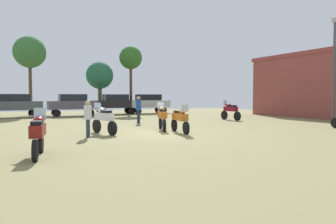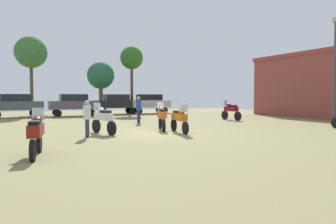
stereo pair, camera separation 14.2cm
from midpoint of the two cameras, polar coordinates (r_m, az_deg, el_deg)
The scene contains 16 objects.
ground_plane at distance 16.03m, azimuth -1.51°, elevation -3.75°, with size 44.00×52.00×0.02m.
motorcycle_1 at distance 17.18m, azimuth -1.29°, elevation -0.79°, with size 0.88×2.22×1.50m.
motorcycle_2 at distance 15.73m, azimuth -11.63°, elevation -1.20°, with size 0.78×2.08×1.51m.
motorcycle_4 at distance 10.47m, azimuth -22.54°, elevation -3.51°, with size 0.69×2.10×1.47m.
motorcycle_6 at distance 24.79m, azimuth 10.92°, elevation 0.29°, with size 0.62×2.16×1.51m.
motorcycle_7 at distance 15.98m, azimuth 1.91°, elevation -1.16°, with size 0.63×2.23×1.45m.
car_1 at distance 33.67m, azimuth -3.64°, elevation 1.74°, with size 4.37×1.98×2.00m.
car_3 at distance 32.77m, azimuth -9.46°, elevation 1.68°, with size 4.36×1.96×2.00m.
car_4 at distance 30.45m, azimuth -16.79°, elevation 1.50°, with size 4.30×1.80×2.00m.
car_5 at distance 30.14m, azimuth -25.84°, elevation 1.32°, with size 4.42×2.12×2.00m.
person_1 at distance 21.59m, azimuth -5.48°, elevation 0.80°, with size 0.48×0.48×1.81m.
person_2 at distance 14.65m, azimuth -14.39°, elevation -0.66°, with size 0.45×0.45×1.65m.
tree_2 at distance 33.94m, azimuth -12.22°, elevation 6.32°, with size 2.79×2.79×5.36m.
tree_3 at distance 33.58m, azimuth -23.57°, elevation 9.69°, with size 3.01×3.01×7.52m.
tree_4 at distance 33.99m, azimuth -6.80°, elevation 9.43°, with size 2.38×2.38×7.01m.
lamp_post at distance 24.44m, azimuth 27.36°, elevation 7.45°, with size 0.44×0.24×7.05m.
Camera 1 is at (-6.69, -14.44, 1.87)m, focal length 34.14 mm.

